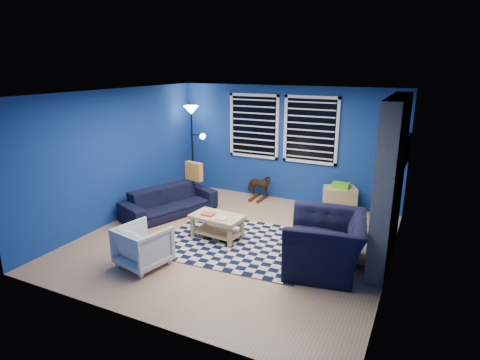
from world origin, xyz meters
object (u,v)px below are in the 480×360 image
Objects in this scene: tv at (405,152)px; rocking_horse at (259,185)px; armchair_big at (326,243)px; armchair_bent at (143,246)px; floor_lamp at (192,122)px; cabinet at (340,199)px; coffee_table at (217,222)px; sofa at (169,201)px.

tv reaches higher than rocking_horse.
armchair_big is 1.82× the size of armchair_bent.
floor_lamp is (-1.62, -0.15, 1.34)m from rocking_horse.
tv is 4.84m from armchair_bent.
cabinet is (1.81, -0.03, -0.04)m from rocking_horse.
tv is 0.50× the size of floor_lamp.
armchair_bent is 4.18m from cabinet.
armchair_bent reaches higher than rocking_horse.
rocking_horse is (0.33, 3.62, -0.00)m from armchair_bent.
coffee_table is at bearing -149.55° from cabinet.
floor_lamp is (-4.57, 0.09, 0.25)m from tv.
armchair_big is (3.37, -0.83, 0.13)m from sofa.
tv is at bearing -1.12° from floor_lamp.
sofa is (-4.18, -1.46, -1.12)m from tv.
floor_lamp is at bearing -57.67° from armchair_bent.
sofa reaches higher than rocking_horse.
tv is 1.35× the size of cabinet.
floor_lamp is at bearing 91.91° from rocking_horse.
armchair_big is 1.35× the size of coffee_table.
armchair_big is at bearing -106.23° from cabinet.
armchair_bent is 0.94× the size of cabinet.
armchair_big is 2.20× the size of rocking_horse.
armchair_bent is at bearing -144.78° from cabinet.
floor_lamp reaches higher than tv.
tv is 1.44× the size of armchair_bent.
coffee_table is at bearing -143.41° from tv.
armchair_bent is 3.63m from rocking_horse.
rocking_horse is 2.30m from coffee_table.
sofa is 2.11m from floor_lamp.
sofa reaches higher than coffee_table.
rocking_horse is (-2.96, 0.24, -1.09)m from tv.
tv is 0.79× the size of armchair_big.
sofa is at bearing -113.91° from armchair_big.
tv is at bearing 36.59° from coffee_table.
tv is at bearing -122.24° from armchair_bent.
tv reaches higher than coffee_table.
tv reaches higher than cabinet.
coffee_table is 0.46× the size of floor_lamp.
rocking_horse is at bearing 155.04° from cabinet.
sofa is 0.95× the size of floor_lamp.
sofa is 2.05× the size of coffee_table.
tv is 1.62m from cabinet.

